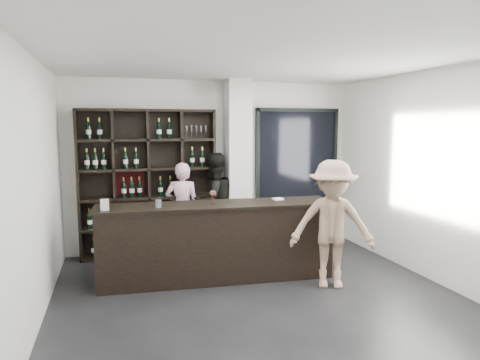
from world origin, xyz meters
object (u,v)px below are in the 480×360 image
object	(u,v)px
taster_black	(213,203)
customer	(332,224)
wine_shelf	(149,183)
taster_pink	(182,209)
tasting_counter	(217,242)

from	to	relation	value
taster_black	customer	size ratio (longest dim) A/B	1.00
wine_shelf	taster_pink	world-z (taller)	wine_shelf
taster_pink	taster_black	xyz separation A→B (m)	(0.52, 0.00, 0.07)
tasting_counter	taster_pink	bearing A→B (deg)	106.34
wine_shelf	taster_black	xyz separation A→B (m)	(1.05, -0.17, -0.35)
wine_shelf	taster_black	world-z (taller)	wine_shelf
taster_black	customer	bearing A→B (deg)	96.51
customer	taster_pink	bearing A→B (deg)	152.82
tasting_counter	taster_black	size ratio (longest dim) A/B	1.93
taster_pink	customer	xyz separation A→B (m)	(1.66, -2.00, 0.08)
wine_shelf	tasting_counter	size ratio (longest dim) A/B	0.73
tasting_counter	customer	xyz separation A→B (m)	(1.39, -0.70, 0.31)
taster_black	tasting_counter	bearing A→B (deg)	55.94
tasting_counter	customer	world-z (taller)	customer
tasting_counter	taster_pink	world-z (taller)	taster_pink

